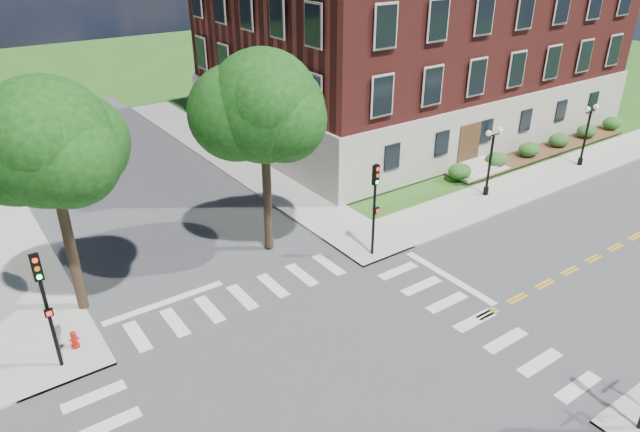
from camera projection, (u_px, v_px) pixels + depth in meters
ground at (339, 392)px, 20.32m from camera, size 160.00×160.00×0.00m
road_ew at (339, 392)px, 20.32m from camera, size 90.00×12.00×0.01m
road_ns at (339, 392)px, 20.32m from camera, size 12.00×90.00×0.01m
sidewalk_ne at (383, 167)px, 39.45m from camera, size 34.00×34.00×0.12m
crosswalk_east at (475, 321)px, 24.04m from camera, size 2.20×10.20×0.02m
stop_bar_east at (449, 277)px, 27.05m from camera, size 0.40×5.50×0.00m
main_building at (416, 21)px, 45.02m from camera, size 30.60×22.40×16.50m
shrub_row at (543, 153)px, 42.13m from camera, size 18.00×2.00×1.30m
tree_c at (47, 143)px, 21.41m from camera, size 5.06×5.06×10.04m
tree_d at (263, 107)px, 26.14m from camera, size 5.30×5.30×10.06m
traffic_signal_ne at (375, 199)px, 27.42m from camera, size 0.36×0.42×4.80m
traffic_signal_nw at (44, 297)px, 20.05m from camera, size 0.33×0.36×4.80m
twin_lamp_west at (491, 158)px, 34.17m from camera, size 1.36×0.36×4.23m
twin_lamp_east at (587, 132)px, 38.66m from camera, size 1.36×0.36×4.23m
fire_hydrant at (74, 340)px, 22.20m from camera, size 0.35×0.35×0.75m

